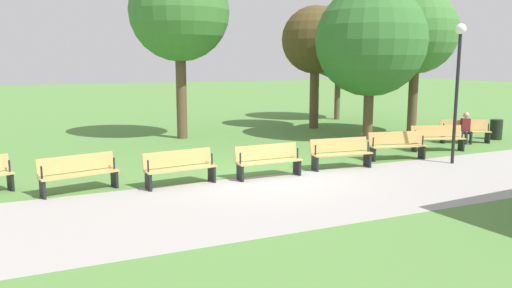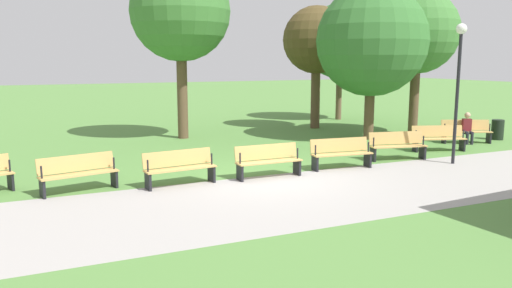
{
  "view_description": "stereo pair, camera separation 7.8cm",
  "coord_description": "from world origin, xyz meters",
  "px_view_note": "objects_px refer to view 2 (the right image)",
  "views": [
    {
      "loc": [
        5.93,
        12.03,
        3.16
      ],
      "look_at": [
        -0.0,
        -0.87,
        0.8
      ],
      "focal_mm": 35.34,
      "sensor_mm": 36.0,
      "label": 1
    },
    {
      "loc": [
        5.86,
        12.06,
        3.16
      ],
      "look_at": [
        -0.0,
        -0.87,
        0.8
      ],
      "focal_mm": 35.34,
      "sensor_mm": 36.0,
      "label": 2
    }
  ],
  "objects_px": {
    "bench_3": "(341,153)",
    "bench_6": "(78,172)",
    "tree_4": "(180,12)",
    "bench_1": "(438,138)",
    "bench_2": "(397,145)",
    "person_seated": "(467,127)",
    "bench_5": "(180,167)",
    "lamp_post": "(459,68)",
    "bench_4": "(268,160)",
    "tree_0": "(417,33)",
    "tree_3": "(316,41)",
    "bench_0": "(466,131)",
    "trash_bin": "(498,130)",
    "tree_2": "(372,41)",
    "tree_1": "(340,41)"
  },
  "relations": [
    {
      "from": "bench_3",
      "to": "bench_6",
      "type": "distance_m",
      "value": 7.32
    },
    {
      "from": "tree_4",
      "to": "bench_1",
      "type": "bearing_deg",
      "value": 138.1
    },
    {
      "from": "bench_2",
      "to": "person_seated",
      "type": "relative_size",
      "value": 1.59
    },
    {
      "from": "bench_2",
      "to": "bench_5",
      "type": "relative_size",
      "value": 1.01
    },
    {
      "from": "lamp_post",
      "to": "bench_4",
      "type": "bearing_deg",
      "value": -6.66
    },
    {
      "from": "person_seated",
      "to": "lamp_post",
      "type": "distance_m",
      "value": 4.89
    },
    {
      "from": "bench_4",
      "to": "tree_4",
      "type": "height_order",
      "value": "tree_4"
    },
    {
      "from": "bench_1",
      "to": "tree_0",
      "type": "height_order",
      "value": "tree_0"
    },
    {
      "from": "person_seated",
      "to": "lamp_post",
      "type": "relative_size",
      "value": 0.28
    },
    {
      "from": "bench_5",
      "to": "tree_3",
      "type": "relative_size",
      "value": 0.33
    },
    {
      "from": "bench_4",
      "to": "tree_3",
      "type": "height_order",
      "value": "tree_3"
    },
    {
      "from": "tree_3",
      "to": "bench_3",
      "type": "bearing_deg",
      "value": 63.86
    },
    {
      "from": "bench_2",
      "to": "tree_4",
      "type": "xyz_separation_m",
      "value": [
        5.0,
        -7.25,
        4.59
      ]
    },
    {
      "from": "bench_0",
      "to": "tree_4",
      "type": "bearing_deg",
      "value": -5.8
    },
    {
      "from": "bench_2",
      "to": "tree_0",
      "type": "relative_size",
      "value": 0.31
    },
    {
      "from": "bench_3",
      "to": "trash_bin",
      "type": "relative_size",
      "value": 2.34
    },
    {
      "from": "bench_1",
      "to": "lamp_post",
      "type": "distance_m",
      "value": 3.32
    },
    {
      "from": "tree_2",
      "to": "bench_5",
      "type": "bearing_deg",
      "value": 25.19
    },
    {
      "from": "bench_3",
      "to": "bench_5",
      "type": "xyz_separation_m",
      "value": [
        4.89,
        0.0,
        0.0
      ]
    },
    {
      "from": "bench_2",
      "to": "tree_0",
      "type": "xyz_separation_m",
      "value": [
        -4.45,
        -4.31,
        3.83
      ]
    },
    {
      "from": "bench_1",
      "to": "tree_4",
      "type": "height_order",
      "value": "tree_4"
    },
    {
      "from": "bench_2",
      "to": "bench_3",
      "type": "xyz_separation_m",
      "value": [
        2.42,
        0.39,
        0.0
      ]
    },
    {
      "from": "bench_6",
      "to": "bench_5",
      "type": "bearing_deg",
      "value": 158.35
    },
    {
      "from": "bench_4",
      "to": "trash_bin",
      "type": "xyz_separation_m",
      "value": [
        -11.31,
        -2.16,
        -0.07
      ]
    },
    {
      "from": "bench_5",
      "to": "person_seated",
      "type": "bearing_deg",
      "value": -177.49
    },
    {
      "from": "bench_2",
      "to": "bench_4",
      "type": "relative_size",
      "value": 1.03
    },
    {
      "from": "bench_2",
      "to": "tree_1",
      "type": "height_order",
      "value": "tree_1"
    },
    {
      "from": "tree_1",
      "to": "tree_2",
      "type": "xyz_separation_m",
      "value": [
        2.77,
        6.37,
        -0.24
      ]
    },
    {
      "from": "bench_1",
      "to": "tree_2",
      "type": "bearing_deg",
      "value": -61.26
    },
    {
      "from": "bench_1",
      "to": "lamp_post",
      "type": "relative_size",
      "value": 0.45
    },
    {
      "from": "bench_3",
      "to": "tree_3",
      "type": "relative_size",
      "value": 0.33
    },
    {
      "from": "bench_4",
      "to": "bench_3",
      "type": "bearing_deg",
      "value": -176.92
    },
    {
      "from": "bench_1",
      "to": "bench_6",
      "type": "xyz_separation_m",
      "value": [
        12.09,
        0.65,
        0.0
      ]
    },
    {
      "from": "bench_1",
      "to": "bench_2",
      "type": "height_order",
      "value": "same"
    },
    {
      "from": "bench_0",
      "to": "bench_3",
      "type": "distance_m",
      "value": 7.32
    },
    {
      "from": "bench_3",
      "to": "tree_4",
      "type": "distance_m",
      "value": 9.28
    },
    {
      "from": "tree_0",
      "to": "tree_3",
      "type": "distance_m",
      "value": 4.48
    },
    {
      "from": "bench_6",
      "to": "tree_4",
      "type": "relative_size",
      "value": 0.27
    },
    {
      "from": "bench_2",
      "to": "person_seated",
      "type": "height_order",
      "value": "person_seated"
    },
    {
      "from": "bench_0",
      "to": "tree_0",
      "type": "height_order",
      "value": "tree_0"
    },
    {
      "from": "tree_1",
      "to": "lamp_post",
      "type": "height_order",
      "value": "tree_1"
    },
    {
      "from": "bench_0",
      "to": "tree_3",
      "type": "xyz_separation_m",
      "value": [
        3.07,
        -6.17,
        3.58
      ]
    },
    {
      "from": "person_seated",
      "to": "tree_1",
      "type": "distance_m",
      "value": 9.5
    },
    {
      "from": "bench_6",
      "to": "tree_0",
      "type": "xyz_separation_m",
      "value": [
        -14.18,
        -4.31,
        3.83
      ]
    },
    {
      "from": "trash_bin",
      "to": "person_seated",
      "type": "bearing_deg",
      "value": 6.26
    },
    {
      "from": "bench_0",
      "to": "bench_2",
      "type": "bearing_deg",
      "value": 43.31
    },
    {
      "from": "tree_0",
      "to": "lamp_post",
      "type": "xyz_separation_m",
      "value": [
        3.29,
        5.54,
        -1.37
      ]
    },
    {
      "from": "trash_bin",
      "to": "bench_2",
      "type": "bearing_deg",
      "value": 14.22
    },
    {
      "from": "bench_6",
      "to": "tree_1",
      "type": "distance_m",
      "value": 17.97
    },
    {
      "from": "bench_0",
      "to": "bench_4",
      "type": "distance_m",
      "value": 9.73
    }
  ]
}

